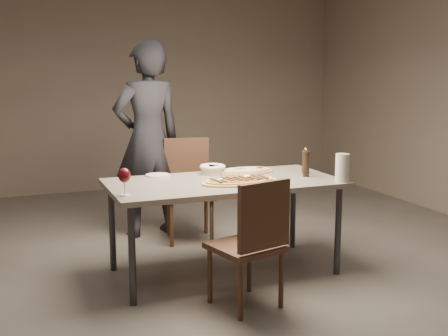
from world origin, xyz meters
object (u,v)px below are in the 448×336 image
object	(u,v)px
chair_near	(253,237)
carafe	(342,168)
chair_far	(188,183)
pepper_mill_left	(306,163)
diner	(148,140)
ham_pizza	(245,171)
bread_basket	(213,168)
dining_table	(224,188)
zucchini_pizza	(240,181)

from	to	relation	value
chair_near	carafe	bearing A→B (deg)	6.87
chair_near	chair_far	size ratio (longest dim) A/B	0.94
pepper_mill_left	diner	size ratio (longest dim) A/B	0.12
carafe	chair_near	size ratio (longest dim) A/B	0.24
ham_pizza	diner	size ratio (longest dim) A/B	0.26
bread_basket	diner	xyz separation A→B (m)	(-0.31, 0.96, 0.14)
pepper_mill_left	chair_near	world-z (taller)	pepper_mill_left
ham_pizza	chair_near	distance (m)	1.08
bread_basket	carafe	size ratio (longest dim) A/B	0.98
chair_far	diner	bearing A→B (deg)	-25.88
chair_far	pepper_mill_left	bearing A→B (deg)	132.42
bread_basket	ham_pizza	bearing A→B (deg)	-11.52
dining_table	carafe	bearing A→B (deg)	-24.60
carafe	chair_near	world-z (taller)	carafe
bread_basket	chair_far	size ratio (longest dim) A/B	0.22
zucchini_pizza	diner	xyz separation A→B (m)	(-0.37, 1.39, 0.17)
ham_pizza	pepper_mill_left	xyz separation A→B (m)	(0.39, -0.33, 0.09)
zucchini_pizza	bread_basket	size ratio (longest dim) A/B	2.84
zucchini_pizza	chair_far	xyz separation A→B (m)	(-0.05, 1.14, -0.23)
carafe	diner	xyz separation A→B (m)	(-1.13, 1.64, 0.08)
ham_pizza	bread_basket	size ratio (longest dim) A/B	2.30
pepper_mill_left	carafe	xyz separation A→B (m)	(0.15, -0.30, 0.00)
bread_basket	pepper_mill_left	bearing A→B (deg)	-30.30
diner	ham_pizza	bearing A→B (deg)	111.04
ham_pizza	chair_far	world-z (taller)	chair_far
chair_near	chair_far	world-z (taller)	chair_far
bread_basket	pepper_mill_left	distance (m)	0.77
ham_pizza	chair_far	xyz separation A→B (m)	(-0.26, 0.76, -0.23)
dining_table	chair_near	size ratio (longest dim) A/B	1.99
dining_table	diner	xyz separation A→B (m)	(-0.30, 1.26, 0.25)
pepper_mill_left	diner	bearing A→B (deg)	126.00
dining_table	chair_far	world-z (taller)	chair_far
chair_near	ham_pizza	bearing A→B (deg)	55.00
dining_table	pepper_mill_left	bearing A→B (deg)	-7.05
chair_far	dining_table	bearing A→B (deg)	100.00
bread_basket	chair_near	distance (m)	1.08
chair_near	diner	distance (m)	2.05
chair_far	bread_basket	bearing A→B (deg)	100.72
zucchini_pizza	carafe	size ratio (longest dim) A/B	2.78
chair_near	bread_basket	bearing A→B (deg)	70.27
dining_table	bread_basket	xyz separation A→B (m)	(0.02, 0.30, 0.10)
ham_pizza	pepper_mill_left	bearing A→B (deg)	-59.32
zucchini_pizza	chair_near	bearing A→B (deg)	-109.52
pepper_mill_left	zucchini_pizza	bearing A→B (deg)	-175.78
dining_table	ham_pizza	bearing A→B (deg)	40.58
pepper_mill_left	chair_near	bearing A→B (deg)	-139.49
chair_far	carafe	bearing A→B (deg)	131.57
chair_near	pepper_mill_left	bearing A→B (deg)	26.10
bread_basket	pepper_mill_left	world-z (taller)	pepper_mill_left
chair_near	chair_far	xyz separation A→B (m)	(0.11, 1.75, 0.03)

